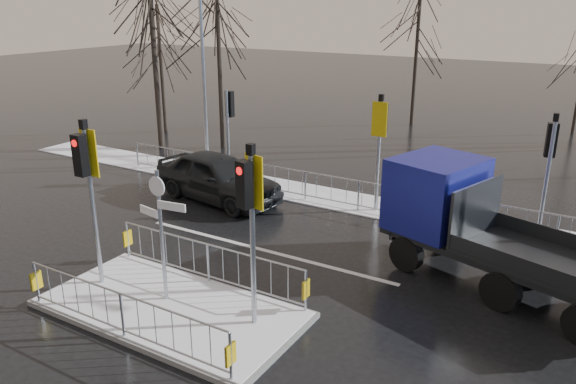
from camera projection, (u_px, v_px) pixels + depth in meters
The scene contains 12 objects.
ground at pixel (171, 311), 12.62m from camera, with size 120.00×120.00×0.00m, color black.
snow_verge at pixel (339, 200), 19.60m from camera, with size 30.00×2.00×0.04m, color white.
lane_markings at pixel (161, 318), 12.35m from camera, with size 8.00×11.38×0.01m.
traffic_island at pixel (170, 296), 12.51m from camera, with size 6.00×3.04×4.15m.
far_kerb_fixtures at pixel (341, 178), 18.72m from camera, with size 18.00×0.65×3.83m.
car_far_lane at pixel (218, 177), 19.40m from camera, with size 1.97×4.90×1.67m, color black.
flatbed_truck at pixel (465, 217), 14.00m from camera, with size 6.50×3.96×2.83m.
tree_near_a at pixel (151, 12), 24.65m from camera, with size 4.75×4.75×8.97m.
tree_near_b at pixel (218, 35), 24.98m from camera, with size 4.00×4.00×7.55m.
tree_near_c at pixel (160, 45), 28.18m from camera, with size 3.50×3.50×6.61m.
tree_far_a at pixel (418, 36), 29.89m from camera, with size 3.75×3.75×7.08m.
street_lamp_left at pixel (204, 58), 21.99m from camera, with size 1.25×0.18×8.20m.
Camera 1 is at (7.93, -8.15, 6.65)m, focal length 35.00 mm.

